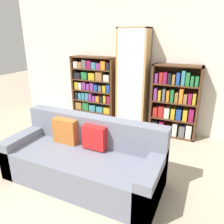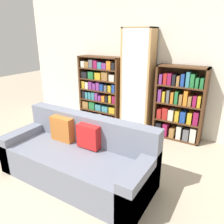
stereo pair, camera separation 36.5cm
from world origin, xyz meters
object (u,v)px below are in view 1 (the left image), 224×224
at_px(bookshelf_left, 94,91).
at_px(wine_bottle, 139,134).
at_px(bookshelf_right, 175,104).
at_px(couch, 84,160).
at_px(display_cabinet, 133,81).

xyz_separation_m(bookshelf_left, wine_bottle, (1.26, -0.60, -0.55)).
bearing_deg(bookshelf_right, couch, -113.35).
relative_size(bookshelf_left, bookshelf_right, 1.05).
height_order(couch, display_cabinet, display_cabinet).
bearing_deg(couch, bookshelf_left, 115.17).
bearing_deg(bookshelf_right, bookshelf_left, -179.97).
bearing_deg(bookshelf_right, wine_bottle, -130.12).
distance_m(couch, bookshelf_right, 2.17).
height_order(couch, wine_bottle, couch).
height_order(bookshelf_left, display_cabinet, display_cabinet).
bearing_deg(couch, display_cabinet, 90.28).
xyz_separation_m(bookshelf_right, wine_bottle, (-0.51, -0.60, -0.49)).
height_order(bookshelf_right, wine_bottle, bookshelf_right).
relative_size(bookshelf_right, wine_bottle, 3.42).
distance_m(bookshelf_left, wine_bottle, 1.50).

